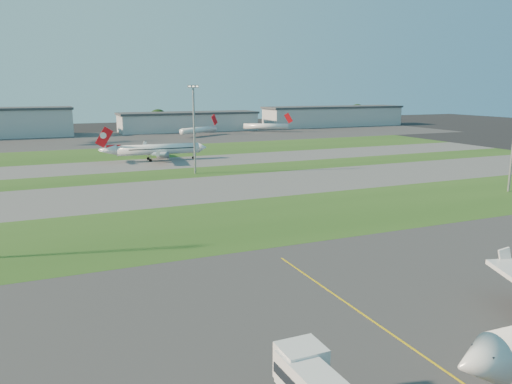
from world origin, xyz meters
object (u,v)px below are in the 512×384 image
mini_jet_far (266,126)px  light_mast_centre (194,123)px  mini_jet_near (199,130)px  airliner_taxiing (158,150)px

mini_jet_far → light_mast_centre: 147.59m
mini_jet_near → light_mast_centre: 119.44m
mini_jet_far → airliner_taxiing: bearing=-103.2°
mini_jet_near → light_mast_centre: (-35.97, -113.31, 11.53)m
mini_jet_near → mini_jet_far: same height
airliner_taxiing → light_mast_centre: (4.17, -31.52, 10.95)m
airliner_taxiing → light_mast_centre: size_ratio=1.37×
airliner_taxiing → light_mast_centre: bearing=100.3°
mini_jet_near → light_mast_centre: size_ratio=0.98×
mini_jet_near → mini_jet_far: (43.89, 10.27, 0.00)m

